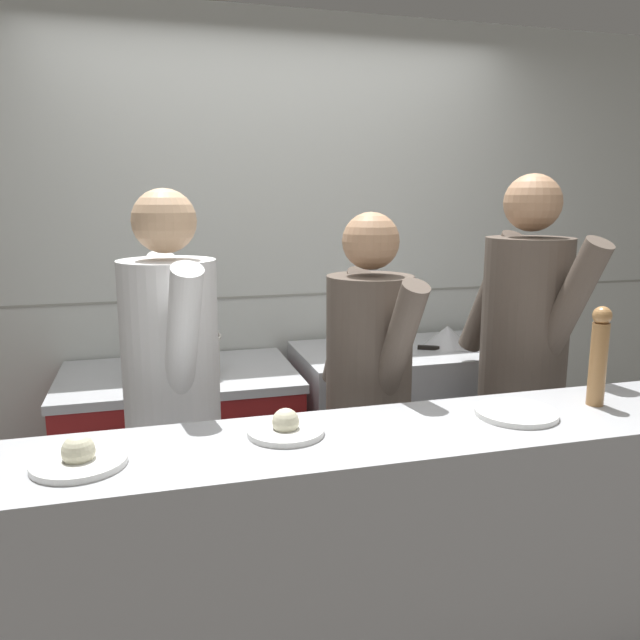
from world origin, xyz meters
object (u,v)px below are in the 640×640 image
Objects in this scene: plated_dish_dessert at (516,413)px; chef_sous at (368,399)px; plated_dish_appetiser at (286,428)px; pepper_mill at (599,354)px; chef_line at (523,362)px; chefs_knife at (445,349)px; oven_range at (182,459)px; mixing_bowl_steel at (447,336)px; plated_dish_main at (79,458)px; chef_head_cook at (173,398)px; stock_pot at (182,355)px.

chef_sous is (-0.31, 0.53, -0.10)m from plated_dish_dessert.
plated_dish_appetiser is 0.68× the size of pepper_mill.
chefs_knife is at bearing 86.34° from chef_line.
plated_dish_dessert is at bearing -50.91° from oven_range.
mixing_bowl_steel is 1.03× the size of plated_dish_main.
oven_range is 1.09m from chef_sous.
mixing_bowl_steel reaches higher than chefs_knife.
pepper_mill is at bearing -93.04° from mixing_bowl_steel.
chef_head_cook reaches higher than mixing_bowl_steel.
pepper_mill is at bearing -90.52° from chefs_knife.
chef_head_cook is at bearing 164.84° from chef_sous.
mixing_bowl_steel is at bearing -0.20° from oven_range.
stock_pot is 1.31m from chefs_knife.
mixing_bowl_steel is 1.63m from plated_dish_appetiser.
plated_dish_main is at bearing -143.27° from mixing_bowl_steel.
stock_pot is 1.36m from mixing_bowl_steel.
chef_line is (0.41, 0.59, -0.01)m from plated_dish_dessert.
stock_pot is 1.47× the size of plated_dish_main.
mixing_bowl_steel is 0.14× the size of chef_line.
chef_head_cook is at bearing 157.24° from pepper_mill.
plated_dish_appetiser reaches higher than oven_range.
chef_sous is at bearing 48.27° from plated_dish_appetiser.
chefs_knife is (1.30, -0.03, -0.05)m from stock_pot.
pepper_mill reaches higher than plated_dish_main.
pepper_mill is (1.62, 0.06, 0.15)m from plated_dish_main.
chef_sous reaches higher than chefs_knife.
oven_range is 0.67× the size of chef_sous.
oven_range is at bearing 176.17° from chefs_knife.
chef_line is at bearing -4.61° from chef_sous.
chef_line is (0.03, -0.63, 0.02)m from mixing_bowl_steel.
chef_sous is (-0.62, 0.50, -0.26)m from pepper_mill.
chef_head_cook is 1.46m from chef_line.
plated_dish_dessert is at bearing -69.37° from chef_sous.
plated_dish_appetiser is at bearing -133.40° from mixing_bowl_steel.
oven_range is at bearing 124.64° from chef_sous.
chef_line is (0.09, -0.55, 0.07)m from chefs_knife.
pepper_mill reaches higher than oven_range.
chef_sous reaches higher than mixing_bowl_steel.
chef_head_cook is (-0.30, 0.56, -0.06)m from plated_dish_appetiser.
oven_range is at bearing 109.07° from stock_pot.
chef_head_cook is at bearing 118.66° from plated_dish_appetiser.
chef_sous is (0.67, -0.65, -0.06)m from stock_pot.
plated_dish_dessert is 1.20m from chef_head_cook.
chef_sous is (1.00, 0.56, -0.11)m from plated_dish_main.
chef_head_cook is at bearing -96.57° from stock_pot.
plated_dish_dessert is at bearing -39.20° from chef_head_cook.
oven_range is 3.23× the size of pepper_mill.
plated_dish_appetiser is at bearing -141.53° from chef_sous.
stock_pot is 1.25m from plated_dish_main.
oven_range is 4.17× the size of plated_dish_dessert.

